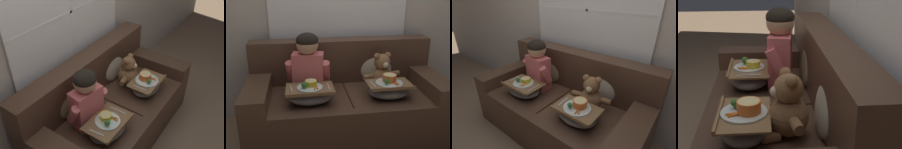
# 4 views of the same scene
# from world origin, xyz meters

# --- Properties ---
(ground_plane) EXTENTS (14.00, 14.00, 0.00)m
(ground_plane) POSITION_xyz_m (0.00, 0.00, 0.00)
(ground_plane) COLOR #8E7051
(wall_back_with_window) EXTENTS (8.00, 0.08, 2.60)m
(wall_back_with_window) POSITION_xyz_m (0.00, 0.54, 1.30)
(wall_back_with_window) COLOR #BCB2A3
(wall_back_with_window) RESTS_ON ground_plane
(couch) EXTENTS (1.91, 0.92, 0.92)m
(couch) POSITION_xyz_m (0.00, 0.06, 0.33)
(couch) COLOR #4C3323
(couch) RESTS_ON ground_plane
(throw_pillow_behind_child) EXTENTS (0.38, 0.18, 0.39)m
(throw_pillow_behind_child) POSITION_xyz_m (-0.37, 0.27, 0.64)
(throw_pillow_behind_child) COLOR #898456
(throw_pillow_behind_child) RESTS_ON couch
(throw_pillow_behind_teddy) EXTENTS (0.39, 0.19, 0.40)m
(throw_pillow_behind_teddy) POSITION_xyz_m (0.37, 0.27, 0.64)
(throw_pillow_behind_teddy) COLOR #C1B293
(throw_pillow_behind_teddy) RESTS_ON couch
(child_figure) EXTENTS (0.43, 0.23, 0.59)m
(child_figure) POSITION_xyz_m (-0.37, 0.05, 0.79)
(child_figure) COLOR #DB6666
(child_figure) RESTS_ON couch
(teddy_bear) EXTENTS (0.40, 0.29, 0.37)m
(teddy_bear) POSITION_xyz_m (0.37, 0.05, 0.62)
(teddy_bear) COLOR brown
(teddy_bear) RESTS_ON couch
(lap_tray_child) EXTENTS (0.42, 0.30, 0.21)m
(lap_tray_child) POSITION_xyz_m (-0.37, -0.18, 0.54)
(lap_tray_child) COLOR slate
(lap_tray_child) RESTS_ON child_figure
(lap_tray_teddy) EXTENTS (0.40, 0.28, 0.22)m
(lap_tray_teddy) POSITION_xyz_m (0.37, -0.18, 0.55)
(lap_tray_teddy) COLOR slate
(lap_tray_teddy) RESTS_ON teddy_bear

